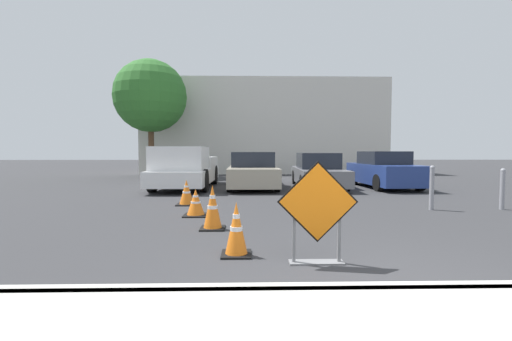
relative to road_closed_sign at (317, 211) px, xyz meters
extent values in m
plane|color=#333335|center=(0.38, 8.94, -0.70)|extent=(96.00, 96.00, 0.00)
cube|color=#ADAAA3|center=(0.38, -1.06, -0.63)|extent=(28.19, 0.20, 0.14)
cube|color=black|center=(0.00, 0.00, 0.11)|extent=(1.04, 0.02, 1.04)
cube|color=orange|center=(0.00, -0.02, 0.11)|extent=(0.98, 0.02, 0.98)
cube|color=slate|center=(0.00, 0.04, -0.68)|extent=(0.71, 0.20, 0.02)
cube|color=slate|center=(-0.29, 0.04, -0.29)|extent=(0.04, 0.04, 0.81)
cube|color=slate|center=(0.29, 0.04, -0.29)|extent=(0.04, 0.04, 0.81)
cube|color=black|center=(-1.05, 0.41, -0.68)|extent=(0.42, 0.42, 0.03)
cone|color=orange|center=(-1.05, 0.41, -0.31)|extent=(0.31, 0.31, 0.72)
cylinder|color=white|center=(-1.05, 0.41, -0.15)|extent=(0.10, 0.10, 0.06)
cylinder|color=white|center=(-1.05, 0.41, -0.32)|extent=(0.17, 0.17, 0.06)
cube|color=black|center=(-1.55, 2.04, -0.68)|extent=(0.46, 0.46, 0.03)
cone|color=orange|center=(-1.55, 2.04, -0.27)|extent=(0.34, 0.34, 0.79)
cylinder|color=white|center=(-1.55, 2.04, -0.09)|extent=(0.11, 0.11, 0.07)
cylinder|color=white|center=(-1.55, 2.04, -0.28)|extent=(0.19, 0.19, 0.07)
cube|color=black|center=(-2.07, 3.38, -0.68)|extent=(0.53, 0.53, 0.03)
cone|color=orange|center=(-2.07, 3.38, -0.38)|extent=(0.39, 0.39, 0.57)
cylinder|color=white|center=(-2.07, 3.38, -0.25)|extent=(0.12, 0.12, 0.05)
cylinder|color=white|center=(-2.07, 3.38, -0.39)|extent=(0.22, 0.22, 0.05)
cube|color=black|center=(-2.55, 4.97, -0.68)|extent=(0.52, 0.52, 0.03)
cone|color=orange|center=(-2.55, 4.97, -0.34)|extent=(0.39, 0.39, 0.66)
cylinder|color=white|center=(-2.55, 4.97, -0.19)|extent=(0.12, 0.12, 0.06)
cylinder|color=white|center=(-2.55, 4.97, -0.35)|extent=(0.21, 0.21, 0.06)
cube|color=silver|center=(-3.35, 9.45, -0.19)|extent=(2.09, 5.23, 0.55)
cube|color=silver|center=(-3.37, 8.28, 0.51)|extent=(1.88, 2.11, 0.85)
cube|color=silver|center=(-3.31, 11.69, 0.31)|extent=(1.91, 0.13, 0.45)
cube|color=silver|center=(-2.38, 10.47, 0.31)|extent=(0.14, 2.50, 0.45)
cube|color=silver|center=(-4.29, 10.50, 0.31)|extent=(0.14, 2.50, 0.45)
cylinder|color=black|center=(-2.45, 7.87, -0.28)|extent=(0.25, 0.83, 0.83)
cylinder|color=black|center=(-4.30, 7.90, -0.28)|extent=(0.25, 0.83, 0.83)
cylinder|color=black|center=(-2.40, 10.99, -0.28)|extent=(0.25, 0.83, 0.83)
cylinder|color=black|center=(-4.25, 11.02, -0.28)|extent=(0.25, 0.83, 0.83)
cube|color=#A39984|center=(-0.69, 9.40, -0.19)|extent=(1.89, 4.55, 0.68)
cube|color=#1E232D|center=(-0.70, 9.51, 0.44)|extent=(1.66, 2.10, 0.58)
cylinder|color=black|center=(0.17, 7.99, -0.38)|extent=(0.20, 0.63, 0.63)
cylinder|color=black|center=(-1.55, 7.99, -0.38)|extent=(0.20, 0.63, 0.63)
cylinder|color=black|center=(0.16, 10.81, -0.38)|extent=(0.20, 0.63, 0.63)
cylinder|color=black|center=(-1.56, 10.80, -0.38)|extent=(0.20, 0.63, 0.63)
cube|color=slate|center=(1.96, 9.48, -0.23)|extent=(1.89, 4.70, 0.60)
cube|color=#1E232D|center=(1.96, 9.60, 0.39)|extent=(1.59, 2.19, 0.62)
cylinder|color=black|center=(2.70, 8.02, -0.39)|extent=(0.22, 0.62, 0.61)
cylinder|color=black|center=(1.11, 8.07, -0.39)|extent=(0.22, 0.62, 0.61)
cylinder|color=black|center=(2.80, 10.89, -0.39)|extent=(0.22, 0.62, 0.61)
cylinder|color=black|center=(1.22, 10.95, -0.39)|extent=(0.22, 0.62, 0.61)
cube|color=navy|center=(4.61, 9.33, -0.14)|extent=(1.90, 4.17, 0.77)
cube|color=#1E232D|center=(4.61, 9.44, 0.51)|extent=(1.59, 1.95, 0.52)
cylinder|color=black|center=(5.46, 8.10, -0.38)|extent=(0.23, 0.63, 0.63)
cylinder|color=black|center=(3.88, 8.03, -0.38)|extent=(0.23, 0.63, 0.63)
cylinder|color=black|center=(5.34, 10.64, -0.38)|extent=(0.23, 0.63, 0.63)
cylinder|color=black|center=(3.77, 10.57, -0.38)|extent=(0.23, 0.63, 0.63)
cylinder|color=gray|center=(3.67, 4.03, -0.17)|extent=(0.11, 0.11, 1.05)
sphere|color=gray|center=(3.67, 4.03, 0.35)|extent=(0.12, 0.12, 0.12)
cylinder|color=gray|center=(5.46, 4.03, -0.21)|extent=(0.11, 0.11, 0.98)
sphere|color=gray|center=(5.46, 4.03, 0.28)|extent=(0.12, 0.12, 0.12)
cube|color=beige|center=(0.23, 19.89, 2.40)|extent=(16.02, 5.00, 6.19)
cylinder|color=#513823|center=(-6.40, 15.34, 0.84)|extent=(0.32, 0.32, 3.06)
sphere|color=#2D6B28|center=(-6.40, 15.34, 3.90)|extent=(4.07, 4.07, 4.07)
camera|label=1|loc=(-0.89, -4.30, 0.75)|focal=24.00mm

